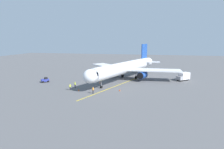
{
  "coord_description": "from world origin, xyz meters",
  "views": [
    {
      "loc": [
        -10.91,
        63.11,
        13.26
      ],
      "look_at": [
        1.25,
        7.97,
        3.0
      ],
      "focal_mm": 31.05,
      "sensor_mm": 36.0,
      "label": 1
    }
  ],
  "objects_px": {
    "airplane": "(125,68)",
    "tug_portside": "(45,80)",
    "box_truck_near_nose": "(183,76)",
    "safety_cone_nose_right": "(100,82)",
    "ground_crew_marshaller": "(70,87)",
    "safety_cone_wing_port": "(120,90)",
    "ground_crew_wing_walker": "(93,90)",
    "ground_crew_loader": "(75,85)",
    "safety_cone_nose_left": "(79,90)"
  },
  "relations": [
    {
      "from": "airplane",
      "to": "tug_portside",
      "type": "xyz_separation_m",
      "value": [
        24.05,
        9.31,
        -3.3
      ]
    },
    {
      "from": "box_truck_near_nose",
      "to": "tug_portside",
      "type": "relative_size",
      "value": 1.73
    },
    {
      "from": "box_truck_near_nose",
      "to": "safety_cone_nose_right",
      "type": "distance_m",
      "value": 27.29
    },
    {
      "from": "ground_crew_marshaller",
      "to": "tug_portside",
      "type": "distance_m",
      "value": 13.95
    },
    {
      "from": "airplane",
      "to": "safety_cone_wing_port",
      "type": "bearing_deg",
      "value": 92.87
    },
    {
      "from": "ground_crew_wing_walker",
      "to": "box_truck_near_nose",
      "type": "distance_m",
      "value": 31.91
    },
    {
      "from": "ground_crew_loader",
      "to": "tug_portside",
      "type": "relative_size",
      "value": 0.63
    },
    {
      "from": "ground_crew_marshaller",
      "to": "safety_cone_wing_port",
      "type": "relative_size",
      "value": 3.11
    },
    {
      "from": "box_truck_near_nose",
      "to": "safety_cone_nose_left",
      "type": "relative_size",
      "value": 8.53
    },
    {
      "from": "ground_crew_marshaller",
      "to": "safety_cone_wing_port",
      "type": "xyz_separation_m",
      "value": [
        -12.98,
        -1.97,
        -0.61
      ]
    },
    {
      "from": "airplane",
      "to": "tug_portside",
      "type": "bearing_deg",
      "value": 21.16
    },
    {
      "from": "ground_crew_loader",
      "to": "box_truck_near_nose",
      "type": "bearing_deg",
      "value": -151.59
    },
    {
      "from": "ground_crew_loader",
      "to": "safety_cone_nose_right",
      "type": "height_order",
      "value": "ground_crew_loader"
    },
    {
      "from": "ground_crew_wing_walker",
      "to": "tug_portside",
      "type": "height_order",
      "value": "ground_crew_wing_walker"
    },
    {
      "from": "tug_portside",
      "to": "safety_cone_nose_left",
      "type": "bearing_deg",
      "value": 151.54
    },
    {
      "from": "ground_crew_loader",
      "to": "safety_cone_wing_port",
      "type": "xyz_separation_m",
      "value": [
        -12.75,
        0.73,
        -0.61
      ]
    },
    {
      "from": "ground_crew_marshaller",
      "to": "safety_cone_nose_right",
      "type": "bearing_deg",
      "value": -119.71
    },
    {
      "from": "airplane",
      "to": "ground_crew_wing_walker",
      "type": "bearing_deg",
      "value": 74.0
    },
    {
      "from": "airplane",
      "to": "safety_cone_nose_left",
      "type": "xyz_separation_m",
      "value": [
        9.67,
        17.1,
        -3.73
      ]
    },
    {
      "from": "ground_crew_marshaller",
      "to": "ground_crew_wing_walker",
      "type": "xyz_separation_m",
      "value": [
        -6.93,
        1.79,
        0.0
      ]
    },
    {
      "from": "ground_crew_marshaller",
      "to": "safety_cone_nose_right",
      "type": "relative_size",
      "value": 3.11
    },
    {
      "from": "ground_crew_marshaller",
      "to": "airplane",
      "type": "bearing_deg",
      "value": -126.19
    },
    {
      "from": "safety_cone_nose_left",
      "to": "safety_cone_wing_port",
      "type": "bearing_deg",
      "value": -167.29
    },
    {
      "from": "tug_portside",
      "to": "safety_cone_wing_port",
      "type": "distance_m",
      "value": 25.38
    },
    {
      "from": "box_truck_near_nose",
      "to": "ground_crew_wing_walker",
      "type": "bearing_deg",
      "value": 41.33
    },
    {
      "from": "tug_portside",
      "to": "safety_cone_nose_left",
      "type": "xyz_separation_m",
      "value": [
        -14.38,
        7.79,
        -0.43
      ]
    },
    {
      "from": "ground_crew_wing_walker",
      "to": "safety_cone_wing_port",
      "type": "bearing_deg",
      "value": -148.12
    },
    {
      "from": "tug_portside",
      "to": "ground_crew_marshaller",
      "type": "bearing_deg",
      "value": 147.87
    },
    {
      "from": "airplane",
      "to": "safety_cone_nose_left",
      "type": "distance_m",
      "value": 20.0
    },
    {
      "from": "airplane",
      "to": "safety_cone_wing_port",
      "type": "xyz_separation_m",
      "value": [
        -0.74,
        14.75,
        -3.73
      ]
    },
    {
      "from": "safety_cone_nose_left",
      "to": "safety_cone_nose_right",
      "type": "relative_size",
      "value": 1.0
    },
    {
      "from": "ground_crew_marshaller",
      "to": "ground_crew_wing_walker",
      "type": "height_order",
      "value": "same"
    },
    {
      "from": "airplane",
      "to": "safety_cone_nose_right",
      "type": "relative_size",
      "value": 70.79
    },
    {
      "from": "ground_crew_marshaller",
      "to": "safety_cone_nose_right",
      "type": "xyz_separation_m",
      "value": [
        -5.43,
        -9.51,
        -0.61
      ]
    },
    {
      "from": "ground_crew_wing_walker",
      "to": "safety_cone_nose_left",
      "type": "xyz_separation_m",
      "value": [
        4.36,
        -1.41,
        -0.61
      ]
    },
    {
      "from": "tug_portside",
      "to": "safety_cone_wing_port",
      "type": "bearing_deg",
      "value": 167.61
    },
    {
      "from": "airplane",
      "to": "safety_cone_nose_left",
      "type": "bearing_deg",
      "value": 60.51
    },
    {
      "from": "airplane",
      "to": "ground_crew_loader",
      "type": "distance_m",
      "value": 18.73
    },
    {
      "from": "safety_cone_wing_port",
      "to": "safety_cone_nose_left",
      "type": "bearing_deg",
      "value": 12.71
    },
    {
      "from": "tug_portside",
      "to": "safety_cone_nose_right",
      "type": "distance_m",
      "value": 17.37
    },
    {
      "from": "box_truck_near_nose",
      "to": "airplane",
      "type": "bearing_deg",
      "value": 7.8
    },
    {
      "from": "safety_cone_nose_left",
      "to": "safety_cone_wing_port",
      "type": "height_order",
      "value": "same"
    },
    {
      "from": "airplane",
      "to": "box_truck_near_nose",
      "type": "bearing_deg",
      "value": -172.2
    },
    {
      "from": "ground_crew_wing_walker",
      "to": "safety_cone_nose_left",
      "type": "relative_size",
      "value": 3.11
    },
    {
      "from": "safety_cone_nose_left",
      "to": "safety_cone_wing_port",
      "type": "relative_size",
      "value": 1.0
    },
    {
      "from": "ground_crew_wing_walker",
      "to": "ground_crew_loader",
      "type": "bearing_deg",
      "value": -33.83
    },
    {
      "from": "safety_cone_nose_right",
      "to": "ground_crew_loader",
      "type": "bearing_deg",
      "value": 52.65
    },
    {
      "from": "ground_crew_loader",
      "to": "box_truck_near_nose",
      "type": "relative_size",
      "value": 0.36
    },
    {
      "from": "ground_crew_loader",
      "to": "ground_crew_marshaller",
      "type": "bearing_deg",
      "value": 85.15
    },
    {
      "from": "ground_crew_wing_walker",
      "to": "tug_portside",
      "type": "xyz_separation_m",
      "value": [
        18.74,
        -9.21,
        -0.18
      ]
    }
  ]
}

